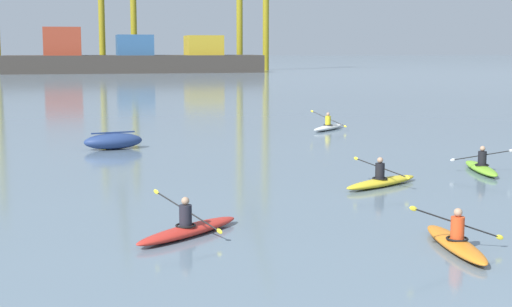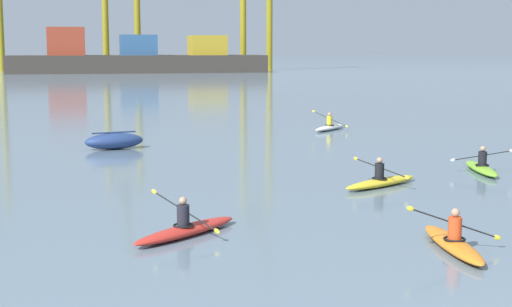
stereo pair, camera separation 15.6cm
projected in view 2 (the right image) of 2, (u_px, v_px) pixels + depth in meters
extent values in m
cube|color=#38332D|center=(139.00, 64.00, 134.60)|extent=(44.60, 10.57, 3.05)
cube|color=#993823|center=(66.00, 41.00, 131.45)|extent=(6.24, 7.40, 4.81)
cube|color=#2D5684|center=(138.00, 45.00, 134.14)|extent=(6.24, 7.40, 3.56)
cube|color=#B29323|center=(207.00, 45.00, 136.75)|extent=(6.24, 7.40, 3.48)
cylinder|color=olive|center=(105.00, 8.00, 144.27)|extent=(1.20, 1.20, 23.66)
cylinder|color=olive|center=(137.00, 8.00, 145.54)|extent=(1.20, 1.20, 23.66)
ellipsoid|color=navy|center=(114.00, 141.00, 33.44)|extent=(2.79, 1.68, 0.70)
cube|color=navy|center=(114.00, 133.00, 33.39)|extent=(1.91, 0.52, 0.06)
ellipsoid|color=yellow|center=(381.00, 182.00, 24.48)|extent=(3.24, 2.23, 0.26)
torus|color=black|center=(379.00, 178.00, 24.39)|extent=(0.67, 0.67, 0.05)
cylinder|color=black|center=(379.00, 171.00, 24.36)|extent=(0.30, 0.30, 0.50)
sphere|color=tan|center=(380.00, 160.00, 24.31)|extent=(0.19, 0.19, 0.19)
cylinder|color=black|center=(380.00, 168.00, 24.38)|extent=(1.07, 1.81, 0.41)
ellipsoid|color=yellow|center=(356.00, 159.00, 25.11)|extent=(0.13, 0.19, 0.14)
ellipsoid|color=yellow|center=(407.00, 178.00, 23.65)|extent=(0.13, 0.19, 0.14)
ellipsoid|color=orange|center=(453.00, 244.00, 16.81)|extent=(1.02, 3.45, 0.26)
torus|color=black|center=(454.00, 239.00, 16.69)|extent=(0.55, 0.55, 0.05)
cylinder|color=#DB471E|center=(455.00, 228.00, 16.66)|extent=(0.30, 0.30, 0.50)
sphere|color=tan|center=(455.00, 213.00, 16.61)|extent=(0.19, 0.19, 0.19)
cylinder|color=black|center=(454.00, 223.00, 16.69)|extent=(1.98, 0.28, 0.72)
ellipsoid|color=yellow|center=(411.00, 209.00, 16.55)|extent=(0.21, 0.07, 0.16)
ellipsoid|color=yellow|center=(497.00, 238.00, 16.83)|extent=(0.21, 0.07, 0.16)
ellipsoid|color=#7ABC2D|center=(481.00, 169.00, 27.27)|extent=(1.33, 3.45, 0.26)
torus|color=black|center=(482.00, 165.00, 27.15)|extent=(0.59, 0.59, 0.05)
cylinder|color=black|center=(482.00, 158.00, 27.12)|extent=(0.30, 0.30, 0.50)
sphere|color=tan|center=(483.00, 149.00, 27.07)|extent=(0.19, 0.19, 0.19)
cylinder|color=black|center=(482.00, 155.00, 27.15)|extent=(2.04, 0.49, 0.37)
ellipsoid|color=silver|center=(453.00, 160.00, 27.18)|extent=(0.20, 0.08, 0.14)
ellipsoid|color=silver|center=(511.00, 151.00, 27.13)|extent=(0.20, 0.08, 0.14)
ellipsoid|color=silver|center=(330.00, 127.00, 41.23)|extent=(2.77, 2.88, 0.26)
torus|color=black|center=(329.00, 125.00, 41.12)|extent=(0.69, 0.69, 0.05)
cylinder|color=gold|center=(329.00, 121.00, 41.09)|extent=(0.30, 0.30, 0.50)
sphere|color=tan|center=(330.00, 114.00, 41.04)|extent=(0.19, 0.19, 0.19)
cylinder|color=black|center=(330.00, 119.00, 41.12)|extent=(1.47, 1.39, 0.75)
ellipsoid|color=yellow|center=(314.00, 111.00, 41.57)|extent=(0.18, 0.17, 0.16)
ellipsoid|color=yellow|center=(347.00, 126.00, 40.66)|extent=(0.18, 0.17, 0.16)
ellipsoid|color=red|center=(186.00, 230.00, 18.06)|extent=(2.98, 2.66, 0.26)
torus|color=black|center=(183.00, 225.00, 17.96)|extent=(0.69, 0.69, 0.05)
cylinder|color=#23232D|center=(183.00, 215.00, 17.93)|extent=(0.30, 0.30, 0.50)
sphere|color=tan|center=(183.00, 201.00, 17.88)|extent=(0.19, 0.19, 0.19)
cylinder|color=black|center=(185.00, 211.00, 17.96)|extent=(1.32, 1.54, 0.72)
ellipsoid|color=yellow|center=(154.00, 192.00, 18.50)|extent=(0.16, 0.18, 0.16)
ellipsoid|color=yellow|center=(217.00, 231.00, 17.41)|extent=(0.16, 0.18, 0.16)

